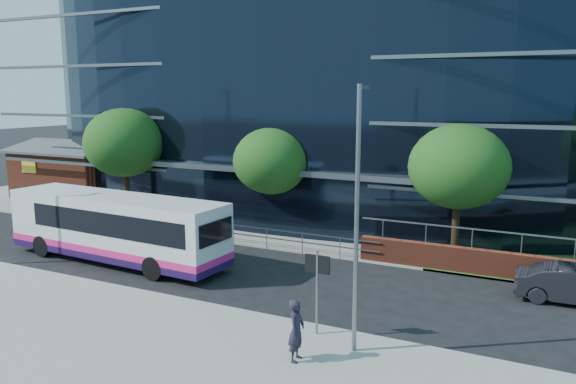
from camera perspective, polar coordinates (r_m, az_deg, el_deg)
The scene contains 17 objects.
ground at distance 22.23m, azimuth -6.30°, elevation -10.83°, with size 200.00×200.00×0.00m, color black.
pavement_near at distance 18.53m, azimuth -14.93°, elevation -15.29°, with size 80.00×8.00×0.15m, color gray.
kerb at distance 21.42m, azimuth -7.76°, elevation -11.45°, with size 80.00×0.25×0.16m, color gray.
yellow_line_outer at distance 21.60m, azimuth -7.46°, elevation -11.47°, with size 80.00×0.08×0.01m, color gold.
yellow_line_inner at distance 21.72m, azimuth -7.23°, elevation -11.34°, with size 80.00×0.08×0.01m, color gold.
far_forecourt at distance 34.20m, azimuth -4.88°, elevation -3.24°, with size 50.00×8.00×0.10m, color gray.
glass_office at distance 41.23m, azimuth 4.59°, elevation 10.17°, with size 44.00×23.10×16.00m.
brick_pavilion at distance 45.83m, azimuth -20.64°, elevation 1.94°, with size 8.60×6.66×4.40m.
guard_railings at distance 31.93m, azimuth -11.70°, elevation -2.96°, with size 24.00×0.05×1.10m.
street_sign at distance 18.18m, azimuth 2.99°, elevation -8.40°, with size 0.85×0.09×2.80m.
tree_far_a at distance 36.03m, azimuth -16.28°, elevation 4.82°, with size 4.95×4.95×6.98m.
tree_far_b at distance 30.72m, azimuth -1.64°, elevation 3.16°, with size 4.29×4.29×6.05m.
tree_far_c at distance 27.00m, azimuth 16.96°, elevation 2.46°, with size 4.62×4.62×6.51m.
streetlight_east at distance 16.53m, azimuth 7.04°, elevation -2.12°, with size 0.15×0.77×8.00m.
city_bus at distance 27.52m, azimuth -16.94°, elevation -3.46°, with size 11.79×3.30×3.16m.
parked_car at distance 24.10m, azimuth 27.17°, elevation -8.45°, with size 1.50×4.31×1.42m, color black.
pedestrian at distance 16.82m, azimuth 0.86°, elevation -13.86°, with size 0.68×0.45×1.87m, color black.
Camera 1 is at (11.28, -17.44, 7.91)m, focal length 35.00 mm.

